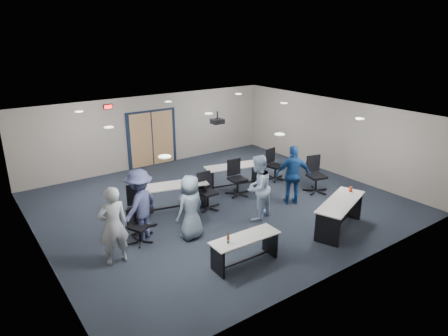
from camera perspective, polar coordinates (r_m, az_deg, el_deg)
floor at (r=12.15m, az=-0.72°, el=-5.04°), size 10.00×10.00×0.00m
back_wall at (r=15.44m, az=-10.36°, el=5.23°), size 10.00×0.04×2.70m
front_wall at (r=8.62m, az=16.69°, el=-6.61°), size 10.00×0.04×2.70m
left_wall at (r=9.90m, az=-25.34°, el=-4.30°), size 0.04×9.00×2.70m
right_wall at (r=14.97m, az=15.22°, el=4.44°), size 0.04×9.00×2.70m
ceiling at (r=11.32m, az=-0.78°, el=7.53°), size 10.00×9.00×0.04m
double_door at (r=15.48m, az=-10.23°, el=4.13°), size 2.00×0.07×2.20m
exit_sign at (r=14.58m, az=-16.25°, el=8.40°), size 0.32×0.07×0.18m
ceiling_projector at (r=11.95m, az=-0.95°, el=6.70°), size 0.35×0.32×0.37m
ceiling_can_lights at (r=11.53m, az=-1.49°, el=7.59°), size 6.24×5.74×0.02m
table_front_left at (r=9.01m, az=2.99°, el=-10.98°), size 1.65×0.59×0.91m
table_front_right at (r=10.80m, az=16.26°, el=-5.80°), size 2.13×1.34×0.95m
table_back_left at (r=11.58m, az=-7.22°, el=-3.53°), size 2.06×1.10×0.80m
table_back_right at (r=13.16m, az=1.37°, el=-0.65°), size 1.98×1.03×0.77m
chair_back_a at (r=10.60m, az=-11.88°, el=-5.67°), size 0.82×0.82×1.21m
chair_back_b at (r=11.61m, az=-2.33°, el=-3.36°), size 0.70×0.70×1.08m
chair_back_c at (r=12.56m, az=1.97°, el=-1.44°), size 0.77×0.77×1.13m
chair_back_d at (r=13.96m, az=7.36°, el=0.46°), size 0.80×0.80×1.09m
chair_loose_left at (r=10.04m, az=-12.02°, el=-8.06°), size 0.77×0.77×0.92m
chair_loose_right at (r=13.10m, az=13.11°, el=-0.96°), size 0.89×0.89×1.17m
person_gray at (r=9.15m, az=-15.55°, el=-7.96°), size 0.67×0.44×1.83m
person_plaid at (r=9.94m, az=-4.80°, el=-5.61°), size 0.90×0.69×1.65m
person_lightblue at (r=10.90m, az=4.85°, el=-2.81°), size 1.07×0.95×1.83m
person_navy at (r=12.00m, az=9.84°, el=-1.01°), size 1.13×0.93×1.80m
person_back at (r=10.03m, az=-11.92°, el=-5.20°), size 1.36×1.17×1.83m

